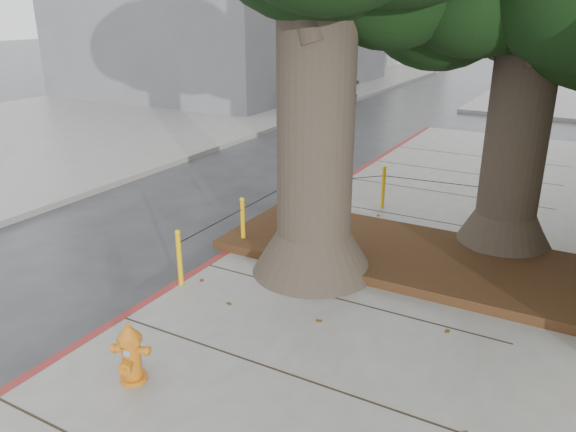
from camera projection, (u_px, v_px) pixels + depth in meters
name	position (u px, v px, depth m)	size (l,w,h in m)	color
ground	(239.00, 367.00, 7.16)	(140.00, 140.00, 0.00)	#28282B
sidewalk_opposite	(82.00, 124.00, 21.71)	(14.00, 60.00, 0.15)	slate
curb_red	(224.00, 258.00, 10.09)	(0.14, 26.00, 0.16)	maroon
planter_bed	(405.00, 254.00, 9.86)	(6.40, 2.60, 0.16)	black
bollard_ring	(326.00, 207.00, 10.91)	(3.79, 5.39, 0.95)	#F6B50D
fire_hydrant	(131.00, 353.00, 6.53)	(0.42, 0.42, 0.77)	orange
car_dark	(326.00, 97.00, 24.87)	(1.62, 3.99, 1.16)	black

